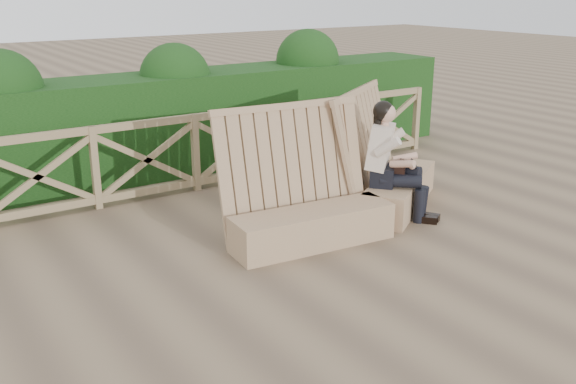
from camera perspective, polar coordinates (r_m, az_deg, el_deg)
ground at (r=6.14m, az=0.35°, el=-9.35°), size 60.00×60.00×0.00m
bench at (r=7.88m, az=5.91°, el=-0.04°), size 3.61×1.69×1.55m
woman at (r=8.03m, az=9.09°, el=3.00°), size 0.82×0.94×1.48m
guardrail at (r=8.87m, az=-12.41°, el=2.81°), size 10.10×0.09×1.10m
hedge at (r=9.92m, az=-15.08°, el=5.40°), size 12.00×1.20×1.50m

